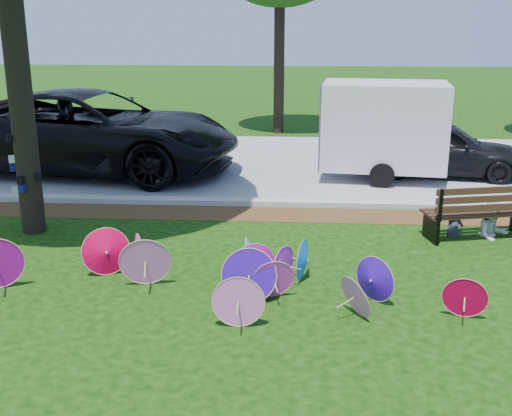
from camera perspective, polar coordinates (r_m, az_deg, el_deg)
The scene contains 11 objects.
ground at distance 9.20m, azimuth -3.96°, elevation -8.94°, with size 90.00×90.00×0.00m, color black.
mulch_strip at distance 13.37m, azimuth -1.44°, elevation -0.54°, with size 90.00×1.00×0.01m, color #472D16.
curb at distance 14.02m, azimuth -1.19°, elevation 0.53°, with size 90.00×0.30×0.12m, color #B7B5AD.
street at distance 18.05m, azimuth -0.07°, elevation 4.05°, with size 90.00×8.00×0.01m, color gray.
parasol_pile at distance 9.57m, azimuth -3.60°, elevation -5.47°, with size 7.58×2.14×0.86m.
black_van at distance 17.36m, azimuth -14.38°, elevation 6.58°, with size 3.53×7.65×2.13m, color black.
dark_pickup at distance 17.17m, azimuth 16.21°, elevation 5.10°, with size 1.65×4.11×1.40m, color black.
cargo_trailer at distance 16.39m, azimuth 11.31°, elevation 7.22°, with size 3.01×1.90×2.70m, color silver.
park_bench at distance 12.54m, azimuth 18.98°, elevation -0.20°, with size 1.99×0.76×1.04m, color black, non-canonical shape.
person_left at distance 12.50m, azimuth 17.37°, elevation -0.16°, with size 0.37×0.24×1.01m, color #3B3C50.
person_right at distance 12.65m, azimuth 20.51°, elevation 0.43°, with size 0.64×0.50×1.31m, color silver.
Camera 1 is at (1.16, -8.21, 3.99)m, focal length 45.00 mm.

